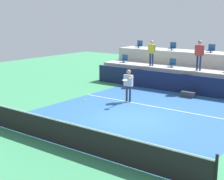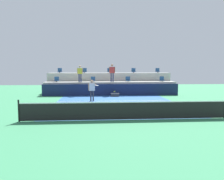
{
  "view_description": "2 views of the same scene",
  "coord_description": "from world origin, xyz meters",
  "px_view_note": "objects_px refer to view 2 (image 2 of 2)",
  "views": [
    {
      "loc": [
        7.79,
        -11.77,
        4.4
      ],
      "look_at": [
        -0.9,
        -0.14,
        1.2
      ],
      "focal_mm": 54.63,
      "sensor_mm": 36.0,
      "label": 1
    },
    {
      "loc": [
        -1.46,
        -14.75,
        2.57
      ],
      "look_at": [
        -0.39,
        -0.18,
        1.14
      ],
      "focal_mm": 35.15,
      "sensor_mm": 36.0,
      "label": 2
    }
  ],
  "objects_px": {
    "stadium_chair_lower_far_right": "(162,79)",
    "stadium_chair_upper_right": "(134,71)",
    "stadium_chair_upper_center": "(109,71)",
    "tennis_ball": "(114,92)",
    "stadium_chair_lower_left": "(93,80)",
    "equipment_bag": "(115,95)",
    "tennis_player": "(92,88)",
    "spectator_in_white": "(112,71)",
    "spectator_in_grey": "(80,72)",
    "stadium_chair_lower_far_left": "(57,80)",
    "stadium_chair_lower_right": "(128,79)",
    "stadium_chair_upper_far_left": "(60,71)",
    "stadium_chair_upper_far_right": "(158,71)",
    "stadium_chair_upper_left": "(85,71)"
  },
  "relations": [
    {
      "from": "stadium_chair_upper_left",
      "to": "stadium_chair_upper_far_left",
      "type": "bearing_deg",
      "value": 180.0
    },
    {
      "from": "stadium_chair_lower_far_left",
      "to": "spectator_in_white",
      "type": "xyz_separation_m",
      "value": [
        5.48,
        -0.38,
        0.86
      ]
    },
    {
      "from": "stadium_chair_lower_left",
      "to": "equipment_bag",
      "type": "height_order",
      "value": "stadium_chair_lower_left"
    },
    {
      "from": "stadium_chair_upper_far_right",
      "to": "tennis_player",
      "type": "xyz_separation_m",
      "value": [
        -7.1,
        -6.61,
        -1.28
      ]
    },
    {
      "from": "stadium_chair_lower_left",
      "to": "stadium_chair_upper_far_left",
      "type": "distance_m",
      "value": 4.08
    },
    {
      "from": "stadium_chair_upper_right",
      "to": "spectator_in_white",
      "type": "height_order",
      "value": "spectator_in_white"
    },
    {
      "from": "stadium_chair_lower_right",
      "to": "stadium_chair_lower_far_left",
      "type": "bearing_deg",
      "value": 180.0
    },
    {
      "from": "stadium_chair_lower_left",
      "to": "stadium_chair_upper_far_right",
      "type": "bearing_deg",
      "value": 14.25
    },
    {
      "from": "stadium_chair_upper_far_left",
      "to": "tennis_ball",
      "type": "distance_m",
      "value": 12.57
    },
    {
      "from": "stadium_chair_lower_far_right",
      "to": "spectator_in_grey",
      "type": "xyz_separation_m",
      "value": [
        -8.3,
        -0.38,
        0.75
      ]
    },
    {
      "from": "stadium_chair_upper_far_right",
      "to": "stadium_chair_lower_right",
      "type": "bearing_deg",
      "value": -153.17
    },
    {
      "from": "stadium_chair_lower_far_right",
      "to": "stadium_chair_upper_far_right",
      "type": "bearing_deg",
      "value": 88.64
    },
    {
      "from": "stadium_chair_lower_far_right",
      "to": "equipment_bag",
      "type": "xyz_separation_m",
      "value": [
        -5.01,
        -2.01,
        -1.31
      ]
    },
    {
      "from": "stadium_chair_lower_far_right",
      "to": "equipment_bag",
      "type": "height_order",
      "value": "stadium_chair_lower_far_right"
    },
    {
      "from": "stadium_chair_upper_center",
      "to": "equipment_bag",
      "type": "height_order",
      "value": "stadium_chair_upper_center"
    },
    {
      "from": "stadium_chair_upper_right",
      "to": "spectator_in_white",
      "type": "relative_size",
      "value": 0.3
    },
    {
      "from": "tennis_ball",
      "to": "stadium_chair_lower_far_right",
      "type": "bearing_deg",
      "value": 59.6
    },
    {
      "from": "stadium_chair_lower_far_right",
      "to": "stadium_chair_lower_right",
      "type": "bearing_deg",
      "value": 180.0
    },
    {
      "from": "stadium_chair_upper_center",
      "to": "spectator_in_grey",
      "type": "distance_m",
      "value": 3.73
    },
    {
      "from": "stadium_chair_upper_left",
      "to": "stadium_chair_upper_center",
      "type": "bearing_deg",
      "value": 0.0
    },
    {
      "from": "stadium_chair_lower_far_right",
      "to": "spectator_in_white",
      "type": "xyz_separation_m",
      "value": [
        -5.16,
        -0.38,
        0.86
      ]
    },
    {
      "from": "stadium_chair_lower_right",
      "to": "stadium_chair_upper_center",
      "type": "bearing_deg",
      "value": 134.51
    },
    {
      "from": "stadium_chair_upper_center",
      "to": "stadium_chair_lower_left",
      "type": "bearing_deg",
      "value": -134.32
    },
    {
      "from": "stadium_chair_lower_left",
      "to": "spectator_in_white",
      "type": "height_order",
      "value": "spectator_in_white"
    },
    {
      "from": "spectator_in_grey",
      "to": "tennis_ball",
      "type": "relative_size",
      "value": 23.78
    },
    {
      "from": "stadium_chair_lower_right",
      "to": "stadium_chair_upper_center",
      "type": "height_order",
      "value": "stadium_chair_upper_center"
    },
    {
      "from": "stadium_chair_lower_far_left",
      "to": "tennis_player",
      "type": "distance_m",
      "value": 6.02
    },
    {
      "from": "stadium_chair_lower_right",
      "to": "spectator_in_grey",
      "type": "relative_size",
      "value": 0.32
    },
    {
      "from": "equipment_bag",
      "to": "stadium_chair_lower_far_left",
      "type": "bearing_deg",
      "value": 160.34
    },
    {
      "from": "stadium_chair_lower_far_left",
      "to": "stadium_chair_upper_center",
      "type": "bearing_deg",
      "value": 18.58
    },
    {
      "from": "stadium_chair_upper_left",
      "to": "tennis_player",
      "type": "relative_size",
      "value": 0.31
    },
    {
      "from": "stadium_chair_lower_far_left",
      "to": "tennis_ball",
      "type": "xyz_separation_m",
      "value": [
        4.93,
        -9.74,
        -0.19
      ]
    },
    {
      "from": "stadium_chair_upper_far_right",
      "to": "spectator_in_white",
      "type": "height_order",
      "value": "spectator_in_white"
    },
    {
      "from": "stadium_chair_upper_far_right",
      "to": "stadium_chair_upper_left",
      "type": "bearing_deg",
      "value": 180.0
    },
    {
      "from": "stadium_chair_lower_left",
      "to": "stadium_chair_upper_far_left",
      "type": "relative_size",
      "value": 1.0
    },
    {
      "from": "tennis_player",
      "to": "stadium_chair_lower_left",
      "type": "bearing_deg",
      "value": 89.84
    },
    {
      "from": "stadium_chair_lower_far_left",
      "to": "tennis_ball",
      "type": "bearing_deg",
      "value": -63.16
    },
    {
      "from": "stadium_chair_upper_far_left",
      "to": "stadium_chair_upper_far_right",
      "type": "relative_size",
      "value": 1.0
    },
    {
      "from": "tennis_player",
      "to": "spectator_in_white",
      "type": "relative_size",
      "value": 0.96
    },
    {
      "from": "stadium_chair_upper_far_left",
      "to": "stadium_chair_upper_left",
      "type": "relative_size",
      "value": 1.0
    },
    {
      "from": "stadium_chair_upper_left",
      "to": "spectator_in_grey",
      "type": "distance_m",
      "value": 2.21
    },
    {
      "from": "stadium_chair_upper_far_right",
      "to": "tennis_ball",
      "type": "xyz_separation_m",
      "value": [
        -5.76,
        -11.54,
        -1.04
      ]
    },
    {
      "from": "stadium_chair_upper_center",
      "to": "stadium_chair_upper_far_right",
      "type": "relative_size",
      "value": 1.0
    },
    {
      "from": "stadium_chair_lower_far_right",
      "to": "stadium_chair_upper_right",
      "type": "relative_size",
      "value": 1.0
    },
    {
      "from": "stadium_chair_upper_center",
      "to": "tennis_ball",
      "type": "height_order",
      "value": "stadium_chair_upper_center"
    },
    {
      "from": "stadium_chair_upper_far_left",
      "to": "stadium_chair_upper_center",
      "type": "distance_m",
      "value": 5.32
    },
    {
      "from": "equipment_bag",
      "to": "stadium_chair_upper_center",
      "type": "bearing_deg",
      "value": 94.18
    },
    {
      "from": "stadium_chair_upper_right",
      "to": "spectator_in_grey",
      "type": "xyz_separation_m",
      "value": [
        -5.67,
        -2.18,
        -0.1
      ]
    },
    {
      "from": "stadium_chair_lower_left",
      "to": "stadium_chair_upper_right",
      "type": "height_order",
      "value": "stadium_chair_upper_right"
    },
    {
      "from": "stadium_chair_upper_center",
      "to": "spectator_in_grey",
      "type": "height_order",
      "value": "spectator_in_grey"
    }
  ]
}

